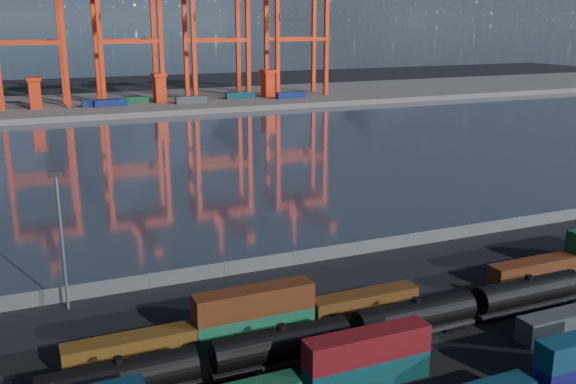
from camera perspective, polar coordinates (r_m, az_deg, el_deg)
name	(u,v)px	position (r m, az deg, el deg)	size (l,w,h in m)	color
ground	(408,360)	(67.28, 10.60, -14.46)	(700.00, 700.00, 0.00)	black
harbor_water	(166,159)	(160.04, -10.80, 2.94)	(700.00, 700.00, 0.00)	#2A323D
far_quay	(104,104)	(262.07, -16.06, 7.50)	(700.00, 70.00, 2.00)	#514F4C
container_row_mid	(289,384)	(58.74, 0.08, -16.70)	(142.23, 2.51, 5.34)	#45464A
container_row_north	(548,262)	(91.02, 22.12, -5.80)	(116.22, 2.65, 5.64)	#5C3A12
tanker_string	(119,380)	(60.61, -14.77, -15.86)	(107.42, 3.10, 4.43)	black
waterfront_fence	(294,258)	(89.05, 0.52, -5.91)	(160.12, 0.12, 2.20)	#595B5E
yard_light_mast	(61,234)	(77.67, -19.52, -3.50)	(1.60, 0.40, 16.60)	slate
quay_containers	(78,104)	(246.23, -18.18, 7.42)	(172.58, 10.99, 2.60)	navy
straddle_carriers	(99,90)	(251.14, -16.43, 8.73)	(140.00, 7.00, 11.10)	red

